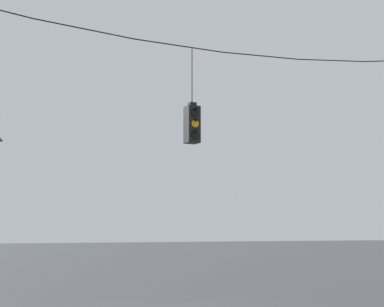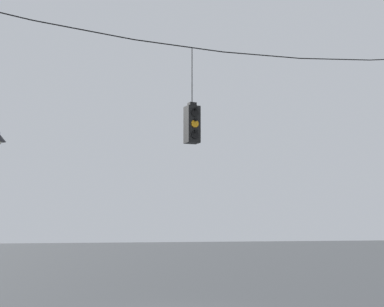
% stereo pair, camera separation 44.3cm
% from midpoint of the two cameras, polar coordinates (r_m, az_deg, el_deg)
% --- Properties ---
extents(span_wire, '(17.61, 0.03, 0.80)m').
position_cam_midpoint_polar(span_wire, '(15.67, -1.99, 11.29)').
color(span_wire, black).
extents(traffic_light_over_intersection, '(0.34, 0.46, 2.53)m').
position_cam_midpoint_polar(traffic_light_over_intersection, '(15.22, -0.82, 2.91)').
color(traffic_light_over_intersection, black).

